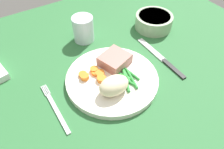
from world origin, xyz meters
TOP-DOWN VIEW (x-y plane):
  - dining_table at (0.00, 0.00)cm, footprint 120.00×90.00cm
  - dinner_plate at (2.99, -3.41)cm, footprint 24.88×24.88cm
  - meat_portion at (6.35, 0.51)cm, footprint 9.37×8.96cm
  - mashed_potatoes at (0.75, -7.88)cm, footprint 7.86×5.35cm
  - carrot_slices at (-0.93, -0.63)cm, footprint 6.48×6.61cm
  - green_beans at (6.21, -5.47)cm, footprint 5.37×10.11cm
  - fork at (-13.60, -3.66)cm, footprint 1.44×16.60cm
  - knife at (20.33, -3.69)cm, footprint 1.70×20.50cm
  - water_glass at (5.06, 17.13)cm, footprint 6.64×6.64cm
  - salad_bowl at (28.58, 10.44)cm, footprint 12.62×12.62cm

SIDE VIEW (x-z plane):
  - dining_table at x=0.00cm, z-range 0.00..2.00cm
  - knife at x=20.33cm, z-range 1.88..2.52cm
  - fork at x=-13.60cm, z-range 2.00..2.40cm
  - dinner_plate at x=2.99cm, z-range 2.00..3.60cm
  - green_beans at x=6.21cm, z-range 3.56..4.39cm
  - carrot_slices at x=-0.93cm, z-range 3.52..4.77cm
  - salad_bowl at x=28.58cm, z-range 2.30..6.99cm
  - meat_portion at x=6.35cm, z-range 3.60..6.59cm
  - water_glass at x=5.06cm, z-range 1.38..9.54cm
  - mashed_potatoes at x=0.75cm, z-range 3.60..8.27cm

